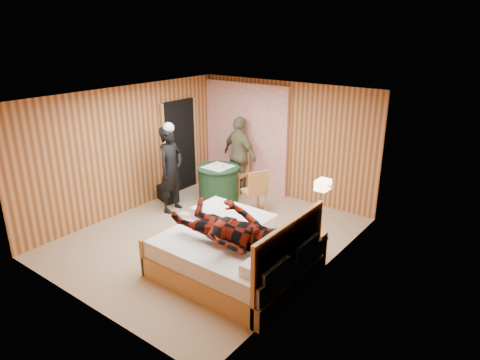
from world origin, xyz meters
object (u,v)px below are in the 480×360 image
Objects in this scene: woman_standing at (171,170)px; wall_lamp at (323,185)px; duffel_bag at (167,193)px; chair_near at (256,189)px; nightstand at (306,251)px; round_table at (218,184)px; bed at (235,255)px; man_on_bed at (227,219)px; chair_far at (238,169)px; man_at_table at (240,155)px.

wall_lamp is at bearing -98.33° from woman_standing.
wall_lamp is 0.15× the size of woman_standing.
duffel_bag is at bearing 49.22° from woman_standing.
wall_lamp is 3.33m from woman_standing.
wall_lamp reaches higher than chair_near.
nightstand is at bearing -104.46° from woman_standing.
round_table is at bearing 162.39° from wall_lamp.
duffel_bag is at bearing 154.22° from bed.
man_on_bed reaches higher than wall_lamp.
man_on_bed is (0.03, -0.23, 0.68)m from bed.
man_on_bed is at bearing -126.71° from woman_standing.
round_table is (-2.79, 1.25, 0.10)m from nightstand.
woman_standing is at bearing -111.45° from chair_far.
chair_near is (1.00, -0.74, -0.00)m from chair_far.
chair_far reaches higher than chair_near.
man_at_table is at bearing 126.07° from bed.
man_on_bed reaches higher than duffel_bag.
nightstand is (-0.04, -0.35, -1.00)m from wall_lamp.
bed is 1.26× the size of man_at_table.
chair_far is 0.54× the size of man_at_table.
wall_lamp is at bearing 12.41° from duffel_bag.
man_on_bed reaches higher than man_at_table.
chair_near is at bearing -1.71° from round_table.
chair_far is at bearing 90.63° from round_table.
bed is (-0.81, -1.14, -0.96)m from wall_lamp.
woman_standing is (-3.30, -0.00, -0.43)m from wall_lamp.
chair_near is at bearing 33.45° from duffel_bag.
man_on_bed reaches higher than woman_standing.
duffel_bag is at bearing -147.25° from round_table.
woman_standing reaches higher than man_at_table.
nightstand is 0.65× the size of chair_far.
bed is 3.59× the size of nightstand.
woman_standing is at bearing 86.74° from man_at_table.
nightstand is 3.79m from duffel_bag.
bed is 2.34× the size of chair_far.
wall_lamp reaches higher than duffel_bag.
duffel_bag is 0.91m from woman_standing.
man_at_table reaches higher than duffel_bag.
man_on_bed is at bearing -119.48° from wall_lamp.
nightstand is at bearing 54.34° from man_on_bed.
chair_far is at bearing -24.38° from woman_standing.
duffel_bag is at bearing 67.89° from man_at_table.
chair_far is 1.24m from chair_near.
bed is 2.35× the size of chair_near.
bed is at bearing -134.07° from nightstand.
woman_standing is 2.88m from man_on_bed.
round_table is at bearing -35.88° from woman_standing.
man_at_table reaches higher than nightstand.
man_on_bed is at bearing -82.13° from bed.
man_at_table reaches higher than wall_lamp.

